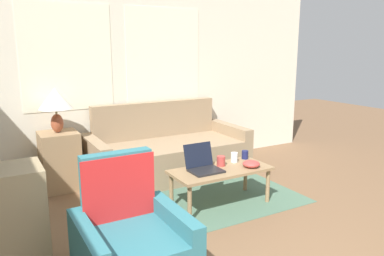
{
  "coord_description": "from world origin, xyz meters",
  "views": [
    {
      "loc": [
        -1.69,
        -0.76,
        1.67
      ],
      "look_at": [
        0.41,
        2.94,
        0.75
      ],
      "focal_mm": 35.0,
      "sensor_mm": 36.0,
      "label": 1
    }
  ],
  "objects_px": {
    "coffee_table": "(221,173)",
    "snack_bowl": "(251,164)",
    "couch": "(166,154)",
    "cup_navy": "(221,161)",
    "cup_yellow": "(245,155)",
    "armchair": "(131,253)",
    "laptop": "(203,165)",
    "cup_white": "(234,157)",
    "table_lamp": "(55,101)"
  },
  "relations": [
    {
      "from": "laptop",
      "to": "snack_bowl",
      "type": "distance_m",
      "value": 0.53
    },
    {
      "from": "snack_bowl",
      "to": "cup_navy",
      "type": "bearing_deg",
      "value": 142.48
    },
    {
      "from": "coffee_table",
      "to": "cup_white",
      "type": "distance_m",
      "value": 0.31
    },
    {
      "from": "armchair",
      "to": "cup_yellow",
      "type": "xyz_separation_m",
      "value": [
        1.8,
        1.08,
        0.17
      ]
    },
    {
      "from": "table_lamp",
      "to": "cup_yellow",
      "type": "height_order",
      "value": "table_lamp"
    },
    {
      "from": "couch",
      "to": "laptop",
      "type": "xyz_separation_m",
      "value": [
        -0.11,
        -1.13,
        0.18
      ]
    },
    {
      "from": "laptop",
      "to": "cup_white",
      "type": "distance_m",
      "value": 0.46
    },
    {
      "from": "table_lamp",
      "to": "cup_navy",
      "type": "height_order",
      "value": "table_lamp"
    },
    {
      "from": "cup_navy",
      "to": "snack_bowl",
      "type": "height_order",
      "value": "cup_navy"
    },
    {
      "from": "couch",
      "to": "laptop",
      "type": "bearing_deg",
      "value": -95.71
    },
    {
      "from": "cup_navy",
      "to": "table_lamp",
      "type": "bearing_deg",
      "value": 139.36
    },
    {
      "from": "cup_white",
      "to": "snack_bowl",
      "type": "distance_m",
      "value": 0.24
    },
    {
      "from": "couch",
      "to": "cup_navy",
      "type": "xyz_separation_m",
      "value": [
        0.13,
        -1.1,
        0.18
      ]
    },
    {
      "from": "coffee_table",
      "to": "laptop",
      "type": "bearing_deg",
      "value": 164.64
    },
    {
      "from": "coffee_table",
      "to": "cup_white",
      "type": "height_order",
      "value": "cup_white"
    },
    {
      "from": "couch",
      "to": "cup_yellow",
      "type": "xyz_separation_m",
      "value": [
        0.52,
        -1.01,
        0.17
      ]
    },
    {
      "from": "table_lamp",
      "to": "cup_white",
      "type": "distance_m",
      "value": 2.15
    },
    {
      "from": "armchair",
      "to": "snack_bowl",
      "type": "distance_m",
      "value": 1.85
    },
    {
      "from": "table_lamp",
      "to": "armchair",
      "type": "bearing_deg",
      "value": -88.69
    },
    {
      "from": "laptop",
      "to": "cup_yellow",
      "type": "relative_size",
      "value": 3.4
    },
    {
      "from": "coffee_table",
      "to": "cup_yellow",
      "type": "bearing_deg",
      "value": 20.39
    },
    {
      "from": "laptop",
      "to": "snack_bowl",
      "type": "bearing_deg",
      "value": -18.24
    },
    {
      "from": "laptop",
      "to": "cup_white",
      "type": "bearing_deg",
      "value": 8.96
    },
    {
      "from": "cup_yellow",
      "to": "armchair",
      "type": "bearing_deg",
      "value": -149.04
    },
    {
      "from": "laptop",
      "to": "armchair",
      "type": "bearing_deg",
      "value": -140.31
    },
    {
      "from": "cup_yellow",
      "to": "snack_bowl",
      "type": "height_order",
      "value": "cup_yellow"
    },
    {
      "from": "couch",
      "to": "armchair",
      "type": "height_order",
      "value": "couch"
    },
    {
      "from": "couch",
      "to": "table_lamp",
      "type": "relative_size",
      "value": 3.94
    },
    {
      "from": "armchair",
      "to": "laptop",
      "type": "height_order",
      "value": "armchair"
    },
    {
      "from": "cup_yellow",
      "to": "snack_bowl",
      "type": "bearing_deg",
      "value": -115.02
    },
    {
      "from": "armchair",
      "to": "laptop",
      "type": "relative_size",
      "value": 2.85
    },
    {
      "from": "couch",
      "to": "armchair",
      "type": "xyz_separation_m",
      "value": [
        -1.27,
        -2.09,
        0.0
      ]
    },
    {
      "from": "armchair",
      "to": "cup_navy",
      "type": "xyz_separation_m",
      "value": [
        1.41,
        0.99,
        0.18
      ]
    },
    {
      "from": "cup_navy",
      "to": "couch",
      "type": "bearing_deg",
      "value": 96.97
    },
    {
      "from": "table_lamp",
      "to": "laptop",
      "type": "bearing_deg",
      "value": -46.65
    },
    {
      "from": "table_lamp",
      "to": "coffee_table",
      "type": "relative_size",
      "value": 0.48
    },
    {
      "from": "cup_navy",
      "to": "coffee_table",
      "type": "bearing_deg",
      "value": -125.18
    },
    {
      "from": "cup_white",
      "to": "snack_bowl",
      "type": "bearing_deg",
      "value": -77.55
    },
    {
      "from": "couch",
      "to": "cup_white",
      "type": "height_order",
      "value": "couch"
    },
    {
      "from": "cup_navy",
      "to": "cup_yellow",
      "type": "bearing_deg",
      "value": 12.04
    },
    {
      "from": "laptop",
      "to": "cup_white",
      "type": "relative_size",
      "value": 3.0
    },
    {
      "from": "coffee_table",
      "to": "cup_yellow",
      "type": "distance_m",
      "value": 0.49
    },
    {
      "from": "coffee_table",
      "to": "laptop",
      "type": "xyz_separation_m",
      "value": [
        -0.19,
        0.05,
        0.11
      ]
    },
    {
      "from": "coffee_table",
      "to": "cup_navy",
      "type": "height_order",
      "value": "cup_navy"
    },
    {
      "from": "coffee_table",
      "to": "snack_bowl",
      "type": "xyz_separation_m",
      "value": [
        0.32,
        -0.11,
        0.08
      ]
    },
    {
      "from": "couch",
      "to": "cup_navy",
      "type": "distance_m",
      "value": 1.12
    },
    {
      "from": "armchair",
      "to": "snack_bowl",
      "type": "xyz_separation_m",
      "value": [
        1.67,
        0.8,
        0.16
      ]
    },
    {
      "from": "table_lamp",
      "to": "laptop",
      "type": "height_order",
      "value": "table_lamp"
    },
    {
      "from": "coffee_table",
      "to": "snack_bowl",
      "type": "relative_size",
      "value": 5.8
    },
    {
      "from": "coffee_table",
      "to": "cup_white",
      "type": "bearing_deg",
      "value": 24.94
    }
  ]
}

